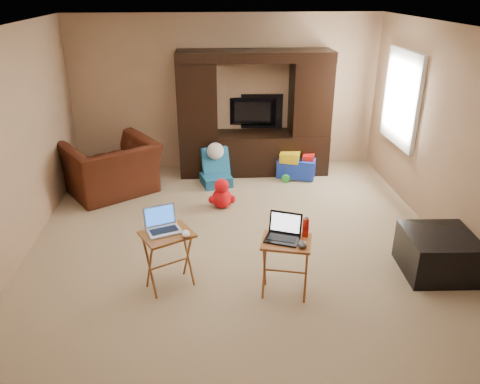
{
  "coord_description": "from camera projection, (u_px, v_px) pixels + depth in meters",
  "views": [
    {
      "loc": [
        -0.37,
        -4.9,
        2.92
      ],
      "look_at": [
        0.0,
        -0.2,
        0.8
      ],
      "focal_mm": 35.0,
      "sensor_mm": 36.0,
      "label": 1
    }
  ],
  "objects": [
    {
      "name": "tray_table_right",
      "position": [
        285.0,
        268.0,
        4.67
      ],
      "size": [
        0.56,
        0.49,
        0.62
      ],
      "primitive_type": "cube",
      "rotation": [
        0.0,
        0.0,
        -0.25
      ],
      "color": "#AA5929",
      "rests_on": "floor"
    },
    {
      "name": "window_pane",
      "position": [
        403.0,
        98.0,
        6.69
      ],
      "size": [
        0.0,
        1.2,
        1.2
      ],
      "primitive_type": "plane",
      "rotation": [
        1.57,
        0.0,
        -1.57
      ],
      "color": "white",
      "rests_on": "ground"
    },
    {
      "name": "recliner",
      "position": [
        112.0,
        168.0,
        6.94
      ],
      "size": [
        1.61,
        1.57,
        0.8
      ],
      "primitive_type": "imported",
      "rotation": [
        0.0,
        0.0,
        3.72
      ],
      "color": "#4D1A10",
      "rests_on": "floor"
    },
    {
      "name": "ottoman",
      "position": [
        437.0,
        253.0,
        5.07
      ],
      "size": [
        0.76,
        0.76,
        0.46
      ],
      "primitive_type": "cube",
      "rotation": [
        0.0,
        0.0,
        -0.06
      ],
      "color": "black",
      "rests_on": "floor"
    },
    {
      "name": "wall_front",
      "position": [
        275.0,
        303.0,
        2.66
      ],
      "size": [
        5.0,
        0.0,
        5.0
      ],
      "primitive_type": "plane",
      "rotation": [
        -1.57,
        0.0,
        0.0
      ],
      "color": "tan",
      "rests_on": "ground"
    },
    {
      "name": "entertainment_center",
      "position": [
        254.0,
        114.0,
        7.5
      ],
      "size": [
        2.42,
        0.65,
        1.97
      ],
      "primitive_type": "cube",
      "rotation": [
        0.0,
        0.0,
        -0.02
      ],
      "color": "black",
      "rests_on": "floor"
    },
    {
      "name": "child_rocker",
      "position": [
        216.0,
        168.0,
        7.25
      ],
      "size": [
        0.54,
        0.59,
        0.58
      ],
      "primitive_type": null,
      "rotation": [
        0.0,
        0.0,
        0.25
      ],
      "color": "#175781",
      "rests_on": "floor"
    },
    {
      "name": "push_toy",
      "position": [
        296.0,
        165.0,
        7.54
      ],
      "size": [
        0.71,
        0.6,
        0.46
      ],
      "primitive_type": null,
      "rotation": [
        0.0,
        0.0,
        -0.32
      ],
      "color": "#1734BE",
      "rests_on": "floor"
    },
    {
      "name": "window_frame",
      "position": [
        401.0,
        98.0,
        6.69
      ],
      "size": [
        0.06,
        1.14,
        1.34
      ],
      "primitive_type": "cube",
      "color": "white",
      "rests_on": "ground"
    },
    {
      "name": "tray_table_left",
      "position": [
        169.0,
        260.0,
        4.79
      ],
      "size": [
        0.61,
        0.57,
        0.63
      ],
      "primitive_type": "cube",
      "rotation": [
        0.0,
        0.0,
        0.49
      ],
      "color": "#A55727",
      "rests_on": "floor"
    },
    {
      "name": "water_bottle",
      "position": [
        306.0,
        227.0,
        4.59
      ],
      "size": [
        0.06,
        0.06,
        0.19
      ],
      "primitive_type": "cylinder",
      "color": "red",
      "rests_on": "tray_table_right"
    },
    {
      "name": "wall_left",
      "position": [
        5.0,
        154.0,
        4.98
      ],
      "size": [
        0.0,
        5.5,
        5.5
      ],
      "primitive_type": "plane",
      "rotation": [
        1.57,
        0.0,
        1.57
      ],
      "color": "tan",
      "rests_on": "ground"
    },
    {
      "name": "laptop_left",
      "position": [
        163.0,
        221.0,
        4.64
      ],
      "size": [
        0.41,
        0.37,
        0.24
      ],
      "primitive_type": "cube",
      "rotation": [
        0.0,
        0.0,
        0.36
      ],
      "color": "#BBBBC0",
      "rests_on": "tray_table_left"
    },
    {
      "name": "mouse_left",
      "position": [
        186.0,
        234.0,
        4.6
      ],
      "size": [
        0.09,
        0.13,
        0.05
      ],
      "primitive_type": "ellipsoid",
      "rotation": [
        0.0,
        0.0,
        0.07
      ],
      "color": "white",
      "rests_on": "tray_table_left"
    },
    {
      "name": "laptop_right",
      "position": [
        283.0,
        229.0,
        4.51
      ],
      "size": [
        0.4,
        0.37,
        0.24
      ],
      "primitive_type": "cube",
      "rotation": [
        0.0,
        0.0,
        -0.39
      ],
      "color": "black",
      "rests_on": "tray_table_right"
    },
    {
      "name": "floor",
      "position": [
        239.0,
        245.0,
        5.68
      ],
      "size": [
        5.5,
        5.5,
        0.0
      ],
      "primitive_type": "plane",
      "color": "tan",
      "rests_on": "ground"
    },
    {
      "name": "wall_right",
      "position": [
        456.0,
        142.0,
        5.34
      ],
      "size": [
        0.0,
        5.5,
        5.5
      ],
      "primitive_type": "plane",
      "rotation": [
        1.57,
        0.0,
        -1.57
      ],
      "color": "tan",
      "rests_on": "ground"
    },
    {
      "name": "television",
      "position": [
        253.0,
        113.0,
        7.73
      ],
      "size": [
        1.01,
        0.23,
        0.58
      ],
      "primitive_type": "imported",
      "rotation": [
        0.0,
        0.0,
        3.05
      ],
      "color": "black",
      "rests_on": "entertainment_center"
    },
    {
      "name": "plush_toy",
      "position": [
        222.0,
        193.0,
        6.55
      ],
      "size": [
        0.39,
        0.33,
        0.44
      ],
      "primitive_type": null,
      "color": "red",
      "rests_on": "floor"
    },
    {
      "name": "ceiling",
      "position": [
        238.0,
        28.0,
        4.65
      ],
      "size": [
        5.5,
        5.5,
        0.0
      ],
      "primitive_type": "plane",
      "rotation": [
        3.14,
        0.0,
        0.0
      ],
      "color": "silver",
      "rests_on": "ground"
    },
    {
      "name": "wall_back",
      "position": [
        226.0,
        94.0,
        7.66
      ],
      "size": [
        5.0,
        0.0,
        5.0
      ],
      "primitive_type": "plane",
      "rotation": [
        1.57,
        0.0,
        0.0
      ],
      "color": "tan",
      "rests_on": "ground"
    },
    {
      "name": "mouse_right",
      "position": [
        302.0,
        244.0,
        4.43
      ],
      "size": [
        0.11,
        0.14,
        0.05
      ],
      "primitive_type": "ellipsoid",
      "rotation": [
        0.0,
        0.0,
        -0.23
      ],
      "color": "#404145",
      "rests_on": "tray_table_right"
    }
  ]
}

